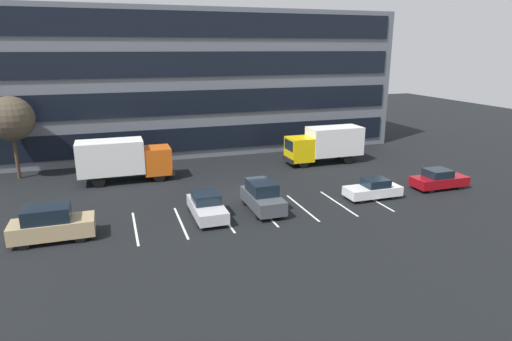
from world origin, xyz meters
The scene contains 11 objects.
ground_plane centered at (0.00, 0.00, 0.00)m, with size 120.00×120.00×0.00m, color black.
office_building centered at (0.00, 17.95, 7.20)m, with size 41.06×11.85×14.40m.
lot_markings centered at (0.00, -4.10, 0.00)m, with size 16.94×5.40×0.01m.
box_truck_orange centered at (-8.58, 6.25, 1.96)m, with size 7.53×2.49×3.49m.
box_truck_yellow centered at (9.91, 6.36, 1.93)m, with size 7.41×2.45×3.43m.
sedan_white centered at (8.55, -3.94, 0.70)m, with size 4.11×1.72×1.47m.
suv_charcoal centered at (0.04, -3.66, 0.97)m, with size 1.88×4.43×2.00m.
sedan_silver centered at (-3.82, -3.74, 0.76)m, with size 1.88×4.49×1.61m.
suv_tan centered at (-13.00, -4.39, 0.99)m, with size 4.54×1.93×2.05m.
sedan_maroon centered at (14.74, -3.56, 0.74)m, with size 4.37×1.83×1.57m.
bare_tree centered at (-17.00, 9.99, 5.07)m, with size 3.70×3.70×6.93m.
Camera 1 is at (-9.29, -30.04, 10.67)m, focal length 30.68 mm.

